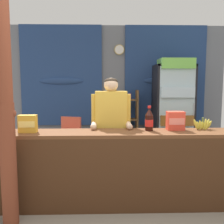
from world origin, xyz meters
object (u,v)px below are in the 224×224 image
snack_box_crackers (175,121)px  stall_counter (125,163)px  soda_bottle_cola (149,120)px  snack_box_choco_powder (28,124)px  drink_fridge (173,104)px  plastic_lawn_chair (69,136)px  banana_bunch (203,125)px  timber_post (6,108)px  bottle_shelf_rack (126,121)px  shopkeeper (111,121)px

snack_box_crackers → stall_counter: bearing=-162.5°
soda_bottle_cola → snack_box_choco_powder: 1.48m
stall_counter → snack_box_crackers: (0.66, 0.21, 0.48)m
stall_counter → snack_box_choco_powder: (-1.16, 0.09, 0.47)m
drink_fridge → plastic_lawn_chair: 2.20m
snack_box_choco_powder → plastic_lawn_chair: bearing=83.5°
banana_bunch → timber_post: bearing=-167.3°
timber_post → banana_bunch: size_ratio=9.77×
soda_bottle_cola → snack_box_choco_powder: (-1.48, -0.08, -0.03)m
snack_box_crackers → soda_bottle_cola: bearing=-173.9°
snack_box_choco_powder → bottle_shelf_rack: bearing=58.8°
timber_post → bottle_shelf_rack: timber_post is taller
timber_post → soda_bottle_cola: bearing=16.2°
soda_bottle_cola → banana_bunch: 0.70m
soda_bottle_cola → drink_fridge: bearing=67.0°
shopkeeper → snack_box_crackers: (0.81, -0.29, 0.04)m
timber_post → bottle_shelf_rack: bearing=60.8°
shopkeeper → snack_box_choco_powder: bearing=-158.2°
shopkeeper → soda_bottle_cola: shopkeeper is taller
timber_post → snack_box_crackers: (1.92, 0.50, -0.21)m
snack_box_choco_powder → stall_counter: bearing=-4.4°
snack_box_crackers → timber_post: bearing=-165.6°
drink_fridge → bottle_shelf_rack: 1.03m
timber_post → banana_bunch: (2.28, 0.51, -0.27)m
stall_counter → shopkeeper: 0.68m
stall_counter → drink_fridge: (1.16, 2.16, 0.53)m
banana_bunch → snack_box_choco_powder: bearing=-176.4°
drink_fridge → shopkeeper: bearing=-128.2°
snack_box_crackers → plastic_lawn_chair: bearing=132.4°
snack_box_choco_powder → snack_box_crackers: 1.82m
timber_post → plastic_lawn_chair: 2.40m
bottle_shelf_rack → plastic_lawn_chair: bearing=-160.6°
plastic_lawn_chair → soda_bottle_cola: size_ratio=2.76×
bottle_shelf_rack → banana_bunch: bearing=-69.9°
soda_bottle_cola → snack_box_choco_powder: size_ratio=1.47×
snack_box_choco_powder → banana_bunch: 2.18m
timber_post → bottle_shelf_rack: 3.10m
timber_post → bottle_shelf_rack: size_ratio=1.92×
soda_bottle_cola → snack_box_crackers: (0.34, 0.04, -0.01)m
plastic_lawn_chair → soda_bottle_cola: (1.26, -1.79, 0.58)m
shopkeeper → banana_bunch: shopkeeper is taller
timber_post → shopkeeper: (1.11, 0.78, -0.26)m
stall_counter → banana_bunch: size_ratio=14.19×
timber_post → drink_fridge: (2.43, 2.45, -0.17)m
bottle_shelf_rack → snack_box_crackers: 2.24m
bottle_shelf_rack → stall_counter: bearing=-95.4°
stall_counter → snack_box_crackers: size_ratio=16.42×
drink_fridge → snack_box_crackers: size_ratio=8.55×
shopkeeper → snack_box_crackers: shopkeeper is taller
soda_bottle_cola → banana_bunch: (0.70, 0.05, -0.07)m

